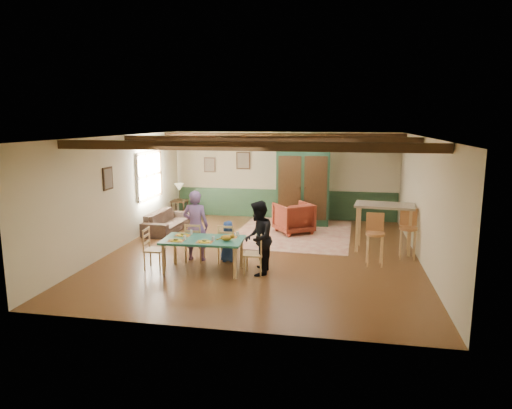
% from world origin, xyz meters
% --- Properties ---
extents(floor, '(8.00, 8.00, 0.00)m').
position_xyz_m(floor, '(0.00, 0.00, 0.00)').
color(floor, '#4E2C16').
rests_on(floor, ground).
extents(wall_back, '(7.00, 0.02, 2.70)m').
position_xyz_m(wall_back, '(0.00, 4.00, 1.35)').
color(wall_back, beige).
rests_on(wall_back, floor).
extents(wall_left, '(0.02, 8.00, 2.70)m').
position_xyz_m(wall_left, '(-3.50, 0.00, 1.35)').
color(wall_left, beige).
rests_on(wall_left, floor).
extents(wall_right, '(0.02, 8.00, 2.70)m').
position_xyz_m(wall_right, '(3.50, 0.00, 1.35)').
color(wall_right, beige).
rests_on(wall_right, floor).
extents(ceiling, '(7.00, 8.00, 0.02)m').
position_xyz_m(ceiling, '(0.00, 0.00, 2.70)').
color(ceiling, silver).
rests_on(ceiling, wall_back).
extents(wainscot_back, '(6.95, 0.03, 0.90)m').
position_xyz_m(wainscot_back, '(0.00, 3.98, 0.45)').
color(wainscot_back, '#203B25').
rests_on(wainscot_back, floor).
extents(ceiling_beam_front, '(6.95, 0.16, 0.16)m').
position_xyz_m(ceiling_beam_front, '(0.00, -2.30, 2.61)').
color(ceiling_beam_front, black).
rests_on(ceiling_beam_front, ceiling).
extents(ceiling_beam_mid, '(6.95, 0.16, 0.16)m').
position_xyz_m(ceiling_beam_mid, '(0.00, 0.40, 2.61)').
color(ceiling_beam_mid, black).
rests_on(ceiling_beam_mid, ceiling).
extents(ceiling_beam_back, '(6.95, 0.16, 0.16)m').
position_xyz_m(ceiling_beam_back, '(0.00, 3.00, 2.61)').
color(ceiling_beam_back, black).
rests_on(ceiling_beam_back, ceiling).
extents(window_left, '(0.06, 1.60, 1.30)m').
position_xyz_m(window_left, '(-3.47, 1.70, 1.55)').
color(window_left, white).
rests_on(window_left, wall_left).
extents(picture_left_wall, '(0.04, 0.42, 0.52)m').
position_xyz_m(picture_left_wall, '(-3.47, -0.60, 1.75)').
color(picture_left_wall, gray).
rests_on(picture_left_wall, wall_left).
extents(picture_back_a, '(0.45, 0.04, 0.55)m').
position_xyz_m(picture_back_a, '(-1.30, 3.97, 1.80)').
color(picture_back_a, gray).
rests_on(picture_back_a, wall_back).
extents(picture_back_b, '(0.38, 0.04, 0.48)m').
position_xyz_m(picture_back_b, '(-2.40, 3.97, 1.65)').
color(picture_back_b, gray).
rests_on(picture_back_b, wall_back).
extents(dining_table, '(1.66, 0.96, 0.68)m').
position_xyz_m(dining_table, '(-0.97, -1.48, 0.34)').
color(dining_table, '#1D5E4D').
rests_on(dining_table, floor).
extents(dining_chair_far_left, '(0.39, 0.41, 0.86)m').
position_xyz_m(dining_chair_far_left, '(-1.36, -0.84, 0.43)').
color(dining_chair_far_left, tan).
rests_on(dining_chair_far_left, floor).
extents(dining_chair_far_right, '(0.39, 0.41, 0.86)m').
position_xyz_m(dining_chair_far_right, '(-0.64, -0.82, 0.43)').
color(dining_chair_far_right, tan).
rests_on(dining_chair_far_right, floor).
extents(dining_chair_end_left, '(0.41, 0.39, 0.86)m').
position_xyz_m(dining_chair_end_left, '(-2.01, -1.52, 0.43)').
color(dining_chair_end_left, tan).
rests_on(dining_chair_end_left, floor).
extents(dining_chair_end_right, '(0.41, 0.39, 0.86)m').
position_xyz_m(dining_chair_end_right, '(0.07, -1.45, 0.43)').
color(dining_chair_end_right, tan).
rests_on(dining_chair_end_right, floor).
extents(person_man, '(0.58, 0.39, 1.56)m').
position_xyz_m(person_man, '(-1.36, -0.77, 0.78)').
color(person_man, slate).
rests_on(person_man, floor).
extents(person_woman, '(0.59, 0.74, 1.49)m').
position_xyz_m(person_woman, '(0.16, -1.44, 0.75)').
color(person_woman, black).
rests_on(person_woman, floor).
extents(person_child, '(0.45, 0.30, 0.91)m').
position_xyz_m(person_child, '(-0.64, -0.75, 0.45)').
color(person_child, navy).
rests_on(person_child, floor).
extents(cat, '(0.33, 0.14, 0.16)m').
position_xyz_m(cat, '(-0.47, -1.56, 0.76)').
color(cat, orange).
rests_on(cat, dining_table).
extents(place_setting_near_left, '(0.37, 0.28, 0.11)m').
position_xyz_m(place_setting_near_left, '(-1.46, -1.73, 0.73)').
color(place_setting_near_left, gold).
rests_on(place_setting_near_left, dining_table).
extents(place_setting_near_center, '(0.37, 0.28, 0.11)m').
position_xyz_m(place_setting_near_center, '(-0.88, -1.71, 0.73)').
color(place_setting_near_center, gold).
rests_on(place_setting_near_center, dining_table).
extents(place_setting_far_left, '(0.37, 0.28, 0.11)m').
position_xyz_m(place_setting_far_left, '(-1.48, -1.27, 0.73)').
color(place_setting_far_left, gold).
rests_on(place_setting_far_left, dining_table).
extents(place_setting_far_right, '(0.37, 0.28, 0.11)m').
position_xyz_m(place_setting_far_right, '(-0.48, -1.24, 0.73)').
color(place_setting_far_right, gold).
rests_on(place_setting_far_right, dining_table).
extents(area_rug, '(3.23, 3.79, 0.01)m').
position_xyz_m(area_rug, '(0.50, 1.99, 0.01)').
color(area_rug, beige).
rests_on(area_rug, floor).
extents(armoire, '(1.73, 0.81, 2.38)m').
position_xyz_m(armoire, '(0.65, 3.13, 1.19)').
color(armoire, '#163723').
rests_on(armoire, floor).
extents(armchair, '(1.27, 1.27, 0.84)m').
position_xyz_m(armchair, '(0.51, 2.08, 0.42)').
color(armchair, '#4A150E').
rests_on(armchair, floor).
extents(sofa, '(0.80, 1.92, 0.56)m').
position_xyz_m(sofa, '(-3.00, 1.68, 0.28)').
color(sofa, '#3C2D25').
rests_on(sofa, floor).
extents(end_table, '(0.47, 0.47, 0.58)m').
position_xyz_m(end_table, '(-3.20, 3.29, 0.29)').
color(end_table, black).
rests_on(end_table, floor).
extents(table_lamp, '(0.30, 0.30, 0.53)m').
position_xyz_m(table_lamp, '(-3.20, 3.29, 0.85)').
color(table_lamp, '#D1BE87').
rests_on(table_lamp, end_table).
extents(counter_table, '(1.43, 0.94, 1.12)m').
position_xyz_m(counter_table, '(2.77, 0.74, 0.56)').
color(counter_table, '#BBAD91').
rests_on(counter_table, floor).
extents(bar_stool_left, '(0.40, 0.44, 1.11)m').
position_xyz_m(bar_stool_left, '(2.49, -0.43, 0.55)').
color(bar_stool_left, '#C2814B').
rests_on(bar_stool_left, floor).
extents(bar_stool_right, '(0.42, 0.46, 1.11)m').
position_xyz_m(bar_stool_right, '(3.25, 0.21, 0.55)').
color(bar_stool_right, '#C2814B').
rests_on(bar_stool_right, floor).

